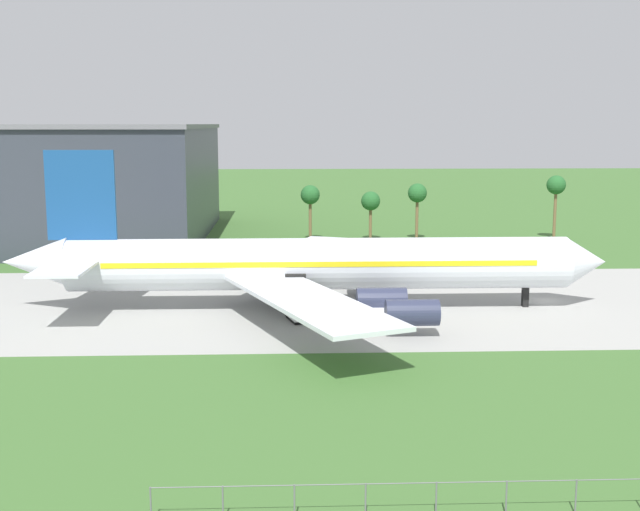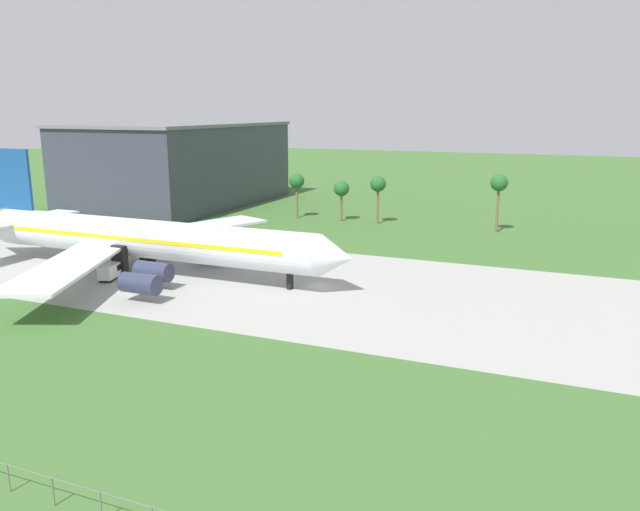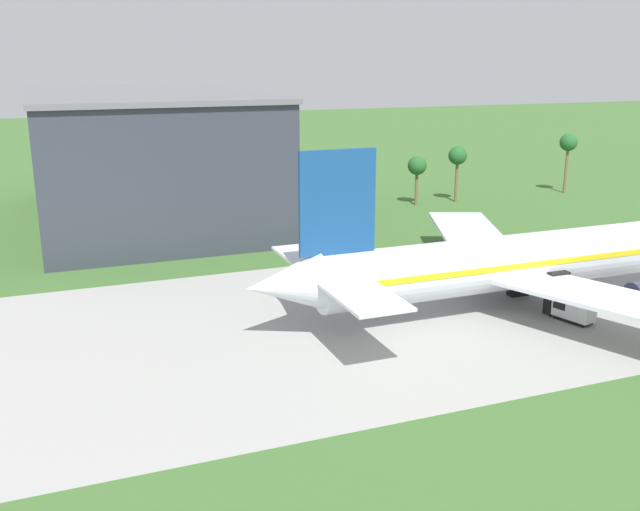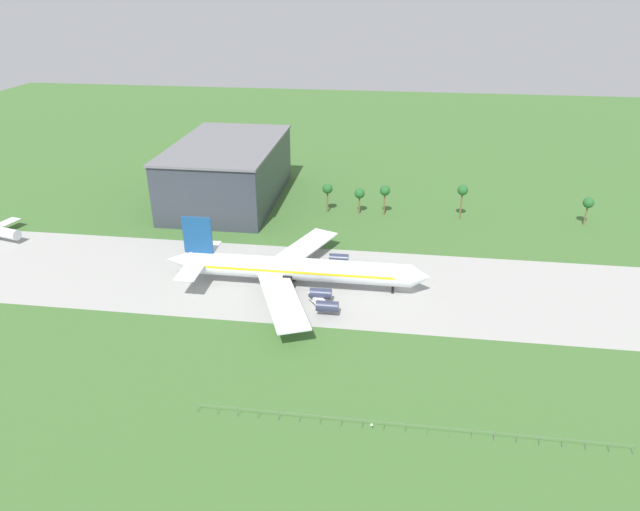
# 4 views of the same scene
# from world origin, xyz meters

# --- Properties ---
(jet_airliner) EXTENTS (72.12, 60.23, 19.02)m
(jet_airliner) POSITION_xyz_m (-29.79, -2.86, 5.42)
(jet_airliner) COLOR silver
(jet_airliner) RESTS_ON ground_plane
(fuel_truck) EXTENTS (3.08, 4.69, 2.43)m
(fuel_truck) POSITION_xyz_m (-31.24, -8.82, 1.31)
(fuel_truck) COLOR black
(fuel_truck) RESTS_ON ground_plane
(terminal_building) EXTENTS (36.72, 61.20, 21.93)m
(terminal_building) POSITION_xyz_m (-66.35, 60.64, 10.98)
(terminal_building) COLOR #333842
(terminal_building) RESTS_ON ground_plane
(palm_tree_row) EXTENTS (91.90, 3.60, 12.38)m
(palm_tree_row) POSITION_xyz_m (5.27, 52.94, 8.62)
(palm_tree_row) COLOR brown
(palm_tree_row) RESTS_ON ground_plane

